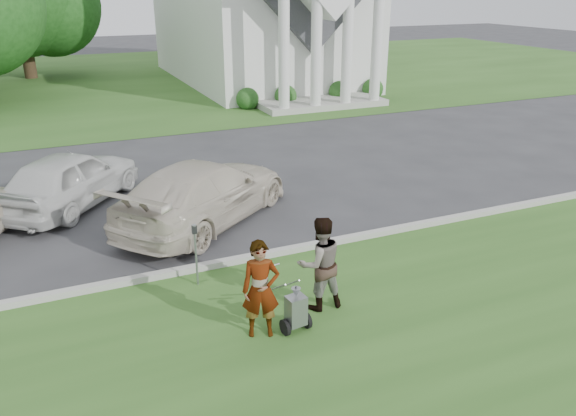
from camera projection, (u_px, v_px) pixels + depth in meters
ground at (253, 273)px, 11.71m from camera, size 120.00×120.00×0.00m
grass_strip at (317, 354)px, 9.15m from camera, size 80.00×7.00×0.01m
church_lawn at (102, 81)px, 34.68m from camera, size 80.00×30.00×0.01m
curb at (245, 259)px, 12.15m from camera, size 80.00×0.18×0.15m
striping_cart at (296, 311)px, 9.62m from camera, size 0.53×1.03×0.92m
person_left at (261, 290)px, 9.34m from camera, size 0.73×0.59×1.74m
person_right at (320, 264)px, 10.16m from camera, size 0.88×0.70×1.79m
parking_meter_near at (196, 248)px, 10.94m from camera, size 0.09×0.09×1.32m
car_b at (70, 179)px, 14.96m from camera, size 4.29×4.68×1.55m
car_c at (204, 192)px, 13.97m from camera, size 5.59×5.12×1.57m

